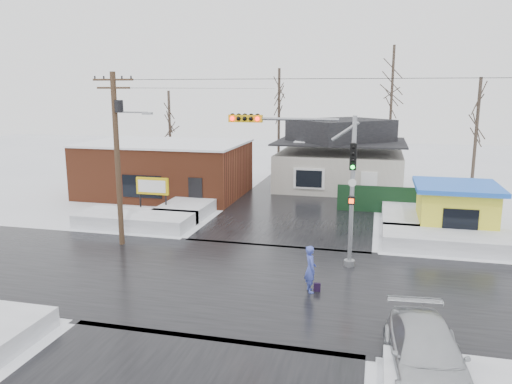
% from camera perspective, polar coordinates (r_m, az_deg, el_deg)
% --- Properties ---
extents(ground, '(120.00, 120.00, 0.00)m').
position_cam_1_polar(ground, '(21.80, -0.63, -10.24)').
color(ground, white).
rests_on(ground, ground).
extents(road_ns, '(10.00, 120.00, 0.02)m').
position_cam_1_polar(road_ns, '(21.80, -0.63, -10.22)').
color(road_ns, black).
rests_on(road_ns, ground).
extents(road_ew, '(120.00, 10.00, 0.02)m').
position_cam_1_polar(road_ew, '(21.80, -0.63, -10.22)').
color(road_ew, black).
rests_on(road_ew, ground).
extents(snowbank_nw, '(7.00, 3.00, 0.80)m').
position_cam_1_polar(snowbank_nw, '(31.05, -13.61, -3.09)').
color(snowbank_nw, white).
rests_on(snowbank_nw, ground).
extents(snowbank_ne, '(7.00, 3.00, 0.80)m').
position_cam_1_polar(snowbank_ne, '(27.96, 21.45, -5.22)').
color(snowbank_ne, white).
rests_on(snowbank_ne, ground).
extents(snowbank_nside_w, '(3.00, 8.00, 0.80)m').
position_cam_1_polar(snowbank_nside_w, '(34.68, -6.88, -1.30)').
color(snowbank_nside_w, white).
rests_on(snowbank_nside_w, ground).
extents(snowbank_nside_e, '(3.00, 8.00, 0.80)m').
position_cam_1_polar(snowbank_nside_e, '(32.57, 16.86, -2.58)').
color(snowbank_nside_e, white).
rests_on(snowbank_nside_e, ground).
extents(traffic_signal, '(6.05, 0.68, 7.00)m').
position_cam_1_polar(traffic_signal, '(22.98, 7.10, 2.58)').
color(traffic_signal, gray).
rests_on(traffic_signal, ground).
extents(utility_pole, '(3.15, 0.44, 9.00)m').
position_cam_1_polar(utility_pole, '(26.66, -15.49, 4.74)').
color(utility_pole, '#382619').
rests_on(utility_pole, ground).
extents(brick_building, '(12.20, 8.20, 4.12)m').
position_cam_1_polar(brick_building, '(39.50, -10.34, 2.67)').
color(brick_building, brown).
rests_on(brick_building, ground).
extents(marquee_sign, '(2.20, 0.21, 2.55)m').
position_cam_1_polar(marquee_sign, '(32.89, -11.75, 0.54)').
color(marquee_sign, black).
rests_on(marquee_sign, ground).
extents(house, '(10.40, 8.40, 5.76)m').
position_cam_1_polar(house, '(42.05, 9.58, 3.98)').
color(house, beige).
rests_on(house, ground).
extents(kiosk, '(4.60, 4.60, 2.88)m').
position_cam_1_polar(kiosk, '(30.64, 21.82, -1.76)').
color(kiosk, yellow).
rests_on(kiosk, ground).
extents(fence, '(8.00, 0.12, 1.80)m').
position_cam_1_polar(fence, '(34.38, 15.92, -0.93)').
color(fence, black).
rests_on(fence, ground).
extents(tree_far_left, '(3.00, 3.00, 10.00)m').
position_cam_1_polar(tree_far_left, '(46.47, 2.66, 11.44)').
color(tree_far_left, '#332821').
rests_on(tree_far_left, ground).
extents(tree_far_mid, '(3.00, 3.00, 12.00)m').
position_cam_1_polar(tree_far_mid, '(47.61, 15.37, 12.97)').
color(tree_far_mid, '#332821').
rests_on(tree_far_mid, ground).
extents(tree_far_right, '(3.00, 3.00, 9.00)m').
position_cam_1_polar(tree_far_right, '(40.19, 24.12, 9.28)').
color(tree_far_right, '#332821').
rests_on(tree_far_right, ground).
extents(tree_far_west, '(3.00, 3.00, 8.00)m').
position_cam_1_polar(tree_far_west, '(47.60, -9.90, 9.38)').
color(tree_far_west, '#332821').
rests_on(tree_far_west, ground).
extents(pedestrian, '(0.70, 0.83, 1.95)m').
position_cam_1_polar(pedestrian, '(20.58, 6.23, -8.77)').
color(pedestrian, '#4252BA').
rests_on(pedestrian, ground).
extents(car, '(2.51, 5.27, 1.48)m').
position_cam_1_polar(car, '(15.62, 18.91, -17.29)').
color(car, silver).
rests_on(car, ground).
extents(shopping_bag, '(0.29, 0.15, 0.35)m').
position_cam_1_polar(shopping_bag, '(20.91, 6.99, -10.80)').
color(shopping_bag, black).
rests_on(shopping_bag, ground).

